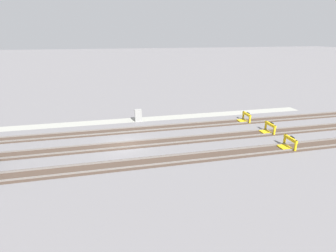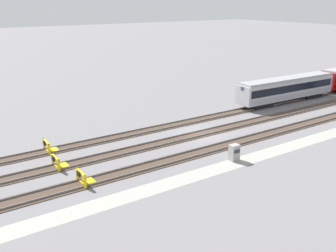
% 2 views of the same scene
% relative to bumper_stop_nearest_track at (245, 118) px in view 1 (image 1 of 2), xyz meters
% --- Properties ---
extents(ground_plane, '(400.00, 400.00, 0.00)m').
position_rel_bumper_stop_nearest_track_xyz_m(ground_plane, '(16.24, 4.46, -0.51)').
color(ground_plane, slate).
extents(service_walkway, '(54.00, 2.00, 0.01)m').
position_rel_bumper_stop_nearest_track_xyz_m(service_walkway, '(16.24, -4.00, -0.51)').
color(service_walkway, '#9E9E93').
rests_on(service_walkway, ground).
extents(rail_track_nearest, '(90.00, 2.23, 0.21)m').
position_rel_bumper_stop_nearest_track_xyz_m(rail_track_nearest, '(16.24, 0.00, -0.47)').
color(rail_track_nearest, '#47382D').
rests_on(rail_track_nearest, ground).
extents(rail_track_near_inner, '(90.00, 2.24, 0.21)m').
position_rel_bumper_stop_nearest_track_xyz_m(rail_track_near_inner, '(16.24, 4.46, -0.47)').
color(rail_track_near_inner, '#47382D').
rests_on(rail_track_near_inner, ground).
extents(rail_track_middle, '(90.00, 2.23, 0.21)m').
position_rel_bumper_stop_nearest_track_xyz_m(rail_track_middle, '(16.24, 8.91, -0.47)').
color(rail_track_middle, '#47382D').
rests_on(rail_track_middle, ground).
extents(bumper_stop_nearest_track, '(1.36, 2.00, 1.22)m').
position_rel_bumper_stop_nearest_track_xyz_m(bumper_stop_nearest_track, '(0.00, 0.00, 0.00)').
color(bumper_stop_nearest_track, gold).
rests_on(bumper_stop_nearest_track, ground).
extents(bumper_stop_near_inner_track, '(1.35, 2.00, 1.22)m').
position_rel_bumper_stop_nearest_track_xyz_m(bumper_stop_near_inner_track, '(-0.62, 4.45, 0.00)').
color(bumper_stop_near_inner_track, gold).
rests_on(bumper_stop_near_inner_track, ground).
extents(bumper_stop_middle_track, '(1.37, 2.01, 1.22)m').
position_rel_bumper_stop_nearest_track_xyz_m(bumper_stop_middle_track, '(-0.01, 8.90, 0.00)').
color(bumper_stop_middle_track, gold).
rests_on(bumper_stop_middle_track, ground).
extents(electrical_cabinet, '(0.90, 0.73, 1.60)m').
position_rel_bumper_stop_nearest_track_xyz_m(electrical_cabinet, '(13.88, -3.41, 0.29)').
color(electrical_cabinet, '#9E9E99').
rests_on(electrical_cabinet, ground).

